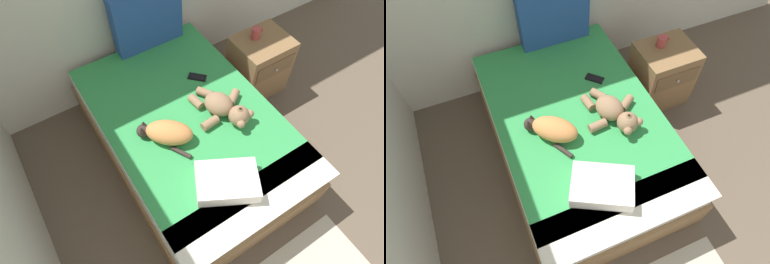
{
  "view_description": "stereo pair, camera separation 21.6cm",
  "coord_description": "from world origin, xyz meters",
  "views": [
    {
      "loc": [
        0.53,
        1.48,
        2.48
      ],
      "look_at": [
        1.23,
        2.57,
        0.55
      ],
      "focal_mm": 30.23,
      "sensor_mm": 36.0,
      "label": 1
    },
    {
      "loc": [
        0.72,
        1.37,
        2.48
      ],
      "look_at": [
        1.23,
        2.57,
        0.55
      ],
      "focal_mm": 30.23,
      "sensor_mm": 36.0,
      "label": 2
    }
  ],
  "objects": [
    {
      "name": "throw_pillow",
      "position": [
        1.2,
        2.11,
        0.57
      ],
      "size": [
        0.48,
        0.44,
        0.11
      ],
      "primitive_type": "cube",
      "rotation": [
        0.0,
        0.0,
        -0.49
      ],
      "color": "white",
      "rests_on": "bed"
    },
    {
      "name": "bed",
      "position": [
        1.29,
        2.72,
        0.26
      ],
      "size": [
        1.26,
        1.93,
        0.52
      ],
      "color": "olive",
      "rests_on": "ground_plane"
    },
    {
      "name": "ground_plane",
      "position": [
        2.12,
        1.87,
        0.0
      ],
      "size": [
        10.61,
        10.61,
        0.0
      ],
      "primitive_type": "plane",
      "color": "brown"
    },
    {
      "name": "teddy_bear",
      "position": [
        1.53,
        2.6,
        0.59
      ],
      "size": [
        0.43,
        0.52,
        0.17
      ],
      "color": "#937051",
      "rests_on": "bed"
    },
    {
      "name": "nightstand",
      "position": [
        2.26,
        3.02,
        0.29
      ],
      "size": [
        0.49,
        0.45,
        0.59
      ],
      "color": "olive",
      "rests_on": "ground_plane"
    },
    {
      "name": "mug",
      "position": [
        2.22,
        3.09,
        0.64
      ],
      "size": [
        0.12,
        0.08,
        0.09
      ],
      "color": "#B23F3F",
      "rests_on": "nightstand"
    },
    {
      "name": "cell_phone",
      "position": [
        1.57,
        3.02,
        0.52
      ],
      "size": [
        0.15,
        0.16,
        0.01
      ],
      "color": "black",
      "rests_on": "bed"
    },
    {
      "name": "cat",
      "position": [
        1.06,
        2.64,
        0.59
      ],
      "size": [
        0.38,
        0.41,
        0.15
      ],
      "color": "#D18447",
      "rests_on": "bed"
    },
    {
      "name": "patterned_cushion",
      "position": [
        1.44,
        3.6,
        0.79
      ],
      "size": [
        0.61,
        0.13,
        0.54
      ],
      "color": "#264C99",
      "rests_on": "bed"
    }
  ]
}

